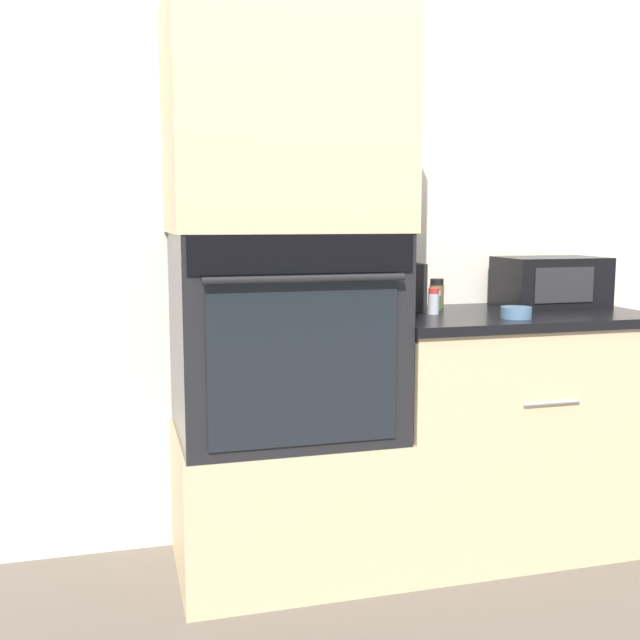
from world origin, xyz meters
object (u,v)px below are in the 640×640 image
wall_oven (284,334)px  condiment_jar_far (433,301)px  condiment_jar_near (436,301)px  condiment_jar_mid (437,294)px  microwave (550,282)px  knife_block (407,287)px  bowl (516,313)px

wall_oven → condiment_jar_far: wall_oven is taller
condiment_jar_near → condiment_jar_mid: 0.09m
microwave → knife_block: bearing=176.7°
microwave → condiment_jar_far: (-0.56, -0.10, -0.05)m
condiment_jar_near → condiment_jar_mid: size_ratio=0.64×
condiment_jar_mid → condiment_jar_far: size_ratio=1.18×
wall_oven → microwave: bearing=5.7°
bowl → condiment_jar_near: (-0.18, 0.30, 0.02)m
wall_oven → microwave: (1.14, 0.11, 0.15)m
bowl → condiment_jar_far: size_ratio=1.12×
knife_block → condiment_jar_mid: (0.15, 0.06, -0.04)m
condiment_jar_near → condiment_jar_mid: (0.04, 0.08, 0.02)m
condiment_jar_near → condiment_jar_far: condiment_jar_far is taller
wall_oven → condiment_jar_mid: size_ratio=6.48×
condiment_jar_near → condiment_jar_mid: condiment_jar_mid is taller
wall_oven → knife_block: (0.53, 0.15, 0.14)m
condiment_jar_mid → condiment_jar_near: bearing=-116.6°
condiment_jar_near → knife_block: bearing=170.8°
wall_oven → bowl: (0.82, -0.17, 0.07)m
knife_block → bowl: 0.44m
microwave → knife_block: knife_block is taller
wall_oven → condiment_jar_near: (0.64, 0.13, 0.09)m
microwave → condiment_jar_far: microwave is taller
condiment_jar_far → condiment_jar_mid: bearing=62.8°
knife_block → bowl: knife_block is taller
microwave → condiment_jar_mid: 0.47m
condiment_jar_mid → condiment_jar_far: condiment_jar_mid is taller
knife_block → condiment_jar_far: knife_block is taller
microwave → condiment_jar_far: bearing=-170.2°
knife_block → condiment_jar_far: size_ratio=2.32×
knife_block → condiment_jar_far: bearing=-67.7°
condiment_jar_near → condiment_jar_far: (-0.06, -0.11, 0.01)m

